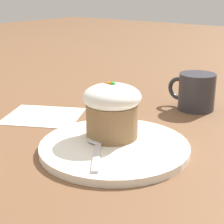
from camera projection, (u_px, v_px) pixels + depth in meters
ground_plane at (114, 150)px, 0.60m from camera, size 4.00×4.00×0.00m
dessert_plate at (114, 147)px, 0.60m from camera, size 0.24×0.24×0.01m
carrot_cake at (112, 109)px, 0.61m from camera, size 0.10×0.10×0.09m
spoon at (98, 142)px, 0.59m from camera, size 0.10×0.12×0.01m
coffee_cup at (196, 92)px, 0.79m from camera, size 0.11×0.08×0.08m
paper_napkin at (43, 116)px, 0.75m from camera, size 0.19×0.18×0.00m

